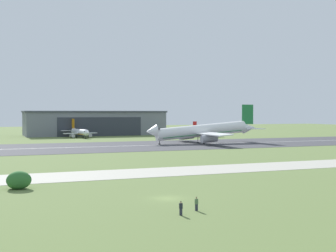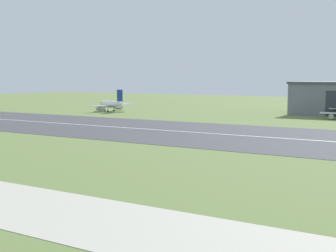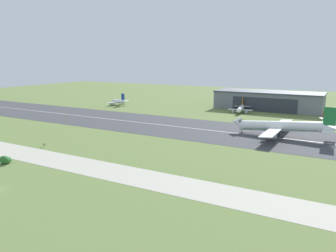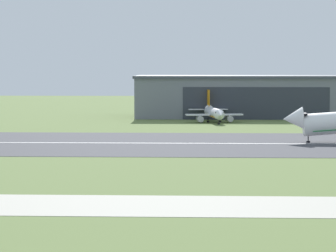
# 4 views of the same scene
# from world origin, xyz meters

# --- Properties ---
(ground_plane) EXTENTS (646.08, 646.08, 0.00)m
(ground_plane) POSITION_xyz_m (0.00, 53.42, 0.00)
(ground_plane) COLOR olive
(runway_strip) EXTENTS (406.08, 53.21, 0.06)m
(runway_strip) POSITION_xyz_m (0.00, 106.84, 0.03)
(runway_strip) COLOR #3D3D42
(runway_strip) RESTS_ON ground_plane
(runway_centreline) EXTENTS (365.47, 0.70, 0.01)m
(runway_centreline) POSITION_xyz_m (0.00, 106.84, 0.07)
(runway_centreline) COLOR silver
(runway_centreline) RESTS_ON runway_strip
(taxiway_road) EXTENTS (304.56, 14.74, 0.05)m
(taxiway_road) POSITION_xyz_m (0.00, 29.29, 0.03)
(taxiway_road) COLOR #B2AD9E
(taxiway_road) RESTS_ON ground_plane
(hangar_building) EXTENTS (77.83, 28.71, 13.73)m
(hangar_building) POSITION_xyz_m (33.40, 197.72, 6.88)
(hangar_building) COLOR slate
(hangar_building) RESTS_ON ground_plane
(airplane_landing) EXTENTS (50.04, 48.06, 16.22)m
(airplane_landing) POSITION_xyz_m (58.68, 109.48, 5.19)
(airplane_landing) COLOR white
(airplane_landing) RESTS_ON ground_plane
(airplane_parked_west) EXTENTS (17.41, 25.09, 9.51)m
(airplane_parked_west) POSITION_xyz_m (19.98, 171.89, 2.79)
(airplane_parked_west) COLOR silver
(airplane_parked_west) RESTS_ON ground_plane
(airplane_parked_centre) EXTENTS (16.94, 22.53, 10.05)m
(airplane_parked_centre) POSITION_xyz_m (-80.42, 161.36, 3.12)
(airplane_parked_centre) COLOR white
(airplane_parked_centre) RESTS_ON ground_plane
(shrub_clump) EXTENTS (4.11, 4.04, 3.03)m
(shrub_clump) POSITION_xyz_m (-20.17, 17.32, 1.31)
(shrub_clump) COLOR #2D662D
(shrub_clump) RESTS_ON ground_plane
(windsock_pole) EXTENTS (2.02, 1.12, 5.83)m
(windsock_pole) POSITION_xyz_m (-49.76, 74.51, 5.14)
(windsock_pole) COLOR #B7B7BC
(windsock_pole) RESTS_ON ground_plane
(runway_sign) EXTENTS (1.43, 0.13, 1.53)m
(runway_sign) POSITION_xyz_m (-26.47, 39.88, 1.13)
(runway_sign) COLOR #4C4C51
(runway_sign) RESTS_ON ground_plane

